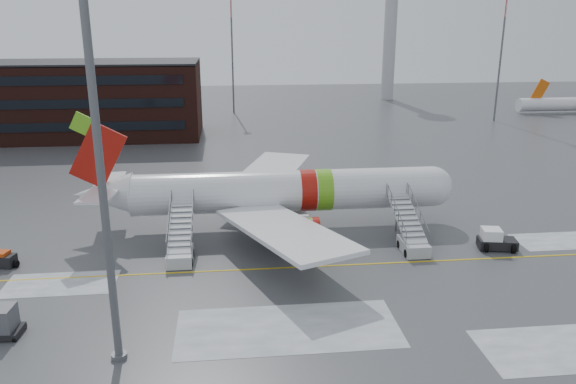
{
  "coord_description": "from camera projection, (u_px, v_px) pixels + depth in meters",
  "views": [
    {
      "loc": [
        -9.38,
        -41.1,
        18.54
      ],
      "look_at": [
        -4.24,
        6.24,
        4.0
      ],
      "focal_mm": 35.0,
      "sensor_mm": 36.0,
      "label": 1
    }
  ],
  "objects": [
    {
      "name": "airstair_fwd",
      "position": [
        411.0,
        237.0,
        47.36
      ],
      "size": [
        2.05,
        7.7,
        3.48
      ],
      "color": "#B2B5BA",
      "rests_on": "ground"
    },
    {
      "name": "uld_container",
      "position": [
        0.0,
        322.0,
        34.26
      ],
      "size": [
        2.45,
        1.85,
        1.93
      ],
      "color": "black",
      "rests_on": "ground"
    },
    {
      "name": "ground",
      "position": [
        348.0,
        260.0,
        45.46
      ],
      "size": [
        260.0,
        260.0,
        0.0
      ],
      "primitive_type": "plane",
      "color": "#494C4F",
      "rests_on": "ground"
    },
    {
      "name": "baggage_tractor",
      "position": [
        3.0,
        260.0,
        44.1
      ],
      "size": [
        2.53,
        1.52,
        1.26
      ],
      "color": "black",
      "rests_on": "ground"
    },
    {
      "name": "airliner",
      "position": [
        275.0,
        192.0,
        51.76
      ],
      "size": [
        35.03,
        32.97,
        11.18
      ],
      "color": "white",
      "rests_on": "ground"
    },
    {
      "name": "light_mast_far_n",
      "position": [
        232.0,
        45.0,
        114.75
      ],
      "size": [
        1.2,
        1.2,
        24.25
      ],
      "color": "#595B60",
      "rests_on": "ground"
    },
    {
      "name": "pushback_tug",
      "position": [
        495.0,
        240.0,
        47.46
      ],
      "size": [
        3.38,
        2.79,
        1.78
      ],
      "color": "black",
      "rests_on": "ground"
    },
    {
      "name": "terminal_building",
      "position": [
        7.0,
        100.0,
        91.28
      ],
      "size": [
        62.0,
        16.11,
        12.3
      ],
      "color": "#3F1E16",
      "rests_on": "ground"
    },
    {
      "name": "control_tower",
      "position": [
        391.0,
        20.0,
        133.4
      ],
      "size": [
        6.4,
        6.4,
        30.0
      ],
      "color": "#B2B5BA",
      "rests_on": "ground"
    },
    {
      "name": "light_mast_near",
      "position": [
        96.0,
        130.0,
        28.33
      ],
      "size": [
        1.2,
        1.2,
        25.69
      ],
      "color": "#595B60",
      "rests_on": "ground"
    },
    {
      "name": "light_mast_far_ne",
      "position": [
        502.0,
        47.0,
        104.7
      ],
      "size": [
        1.2,
        1.2,
        24.25
      ],
      "color": "#595B60",
      "rests_on": "ground"
    },
    {
      "name": "airstair_aft",
      "position": [
        181.0,
        246.0,
        45.38
      ],
      "size": [
        2.05,
        7.7,
        3.48
      ],
      "color": "silver",
      "rests_on": "ground"
    }
  ]
}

